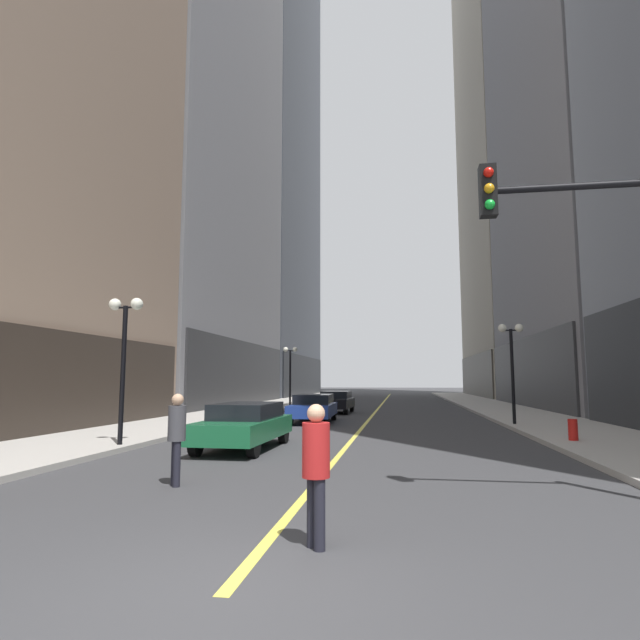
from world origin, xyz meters
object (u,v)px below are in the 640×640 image
car_black (336,401)px  street_lamp_left_near (124,337)px  car_green (245,424)px  car_blue (313,407)px  traffic_light_near_right (630,271)px  street_lamp_right_mid (512,351)px  pedestrian_with_orange_bag (177,432)px  fire_hydrant_right (573,432)px  street_lamp_left_far (290,363)px  pedestrian_in_red_jacket (316,463)px

car_black → street_lamp_left_near: (-4.07, -17.72, 2.54)m
car_green → car_blue: same height
traffic_light_near_right → car_blue: bearing=116.5°
car_black → street_lamp_right_mid: size_ratio=0.94×
car_blue → pedestrian_with_orange_bag: size_ratio=2.63×
street_lamp_left_near → fire_hydrant_right: bearing=13.3°
pedestrian_with_orange_bag → car_green: bearing=93.1°
traffic_light_near_right → car_black: bearing=108.4°
car_black → street_lamp_left_far: bearing=126.7°
street_lamp_right_mid → street_lamp_left_far: bearing=132.5°
car_green → traffic_light_near_right: traffic_light_near_right is taller
pedestrian_with_orange_bag → traffic_light_near_right: size_ratio=0.31×
car_black → street_lamp_left_far: (-4.07, 5.47, 2.54)m
pedestrian_in_red_jacket → traffic_light_near_right: bearing=27.8°
car_blue → street_lamp_right_mid: street_lamp_right_mid is taller
street_lamp_left_far → street_lamp_right_mid: bearing=-47.5°
street_lamp_right_mid → pedestrian_in_red_jacket: bearing=-108.7°
pedestrian_in_red_jacket → traffic_light_near_right: (4.71, 2.48, 2.75)m
car_blue → street_lamp_left_far: 13.59m
car_green → fire_hydrant_right: car_green is taller
pedestrian_with_orange_bag → traffic_light_near_right: 8.43m
street_lamp_left_near → street_lamp_left_far: same height
pedestrian_with_orange_bag → street_lamp_left_near: size_ratio=0.39×
car_blue → pedestrian_with_orange_bag: (-0.10, -15.04, 0.30)m
traffic_light_near_right → street_lamp_right_mid: bearing=85.9°
car_blue → traffic_light_near_right: traffic_light_near_right is taller
pedestrian_with_orange_bag → fire_hydrant_right: size_ratio=2.18×
traffic_light_near_right → car_green: bearing=143.6°
street_lamp_left_near → pedestrian_with_orange_bag: bearing=-50.5°
pedestrian_with_orange_bag → traffic_light_near_right: traffic_light_near_right is taller
car_blue → car_black: size_ratio=1.10×
pedestrian_with_orange_bag → street_lamp_right_mid: 16.64m
car_green → pedestrian_in_red_jacket: pedestrian_in_red_jacket is taller
car_green → pedestrian_with_orange_bag: pedestrian_with_orange_bag is taller
car_blue → street_lamp_left_near: street_lamp_left_near is taller
car_green → fire_hydrant_right: (9.79, 2.41, -0.32)m
car_blue → street_lamp_left_near: size_ratio=1.03×
fire_hydrant_right → pedestrian_in_red_jacket: bearing=-119.7°
car_blue → street_lamp_left_near: bearing=-110.5°
street_lamp_left_near → traffic_light_near_right: bearing=-24.5°
pedestrian_in_red_jacket → traffic_light_near_right: traffic_light_near_right is taller
car_green → street_lamp_right_mid: bearing=42.4°
pedestrian_in_red_jacket → street_lamp_left_far: 31.87m
fire_hydrant_right → car_black: bearing=122.3°
pedestrian_in_red_jacket → car_black: bearing=96.6°
street_lamp_right_mid → fire_hydrant_right: 6.73m
street_lamp_right_mid → fire_hydrant_right: bearing=-85.3°
pedestrian_with_orange_bag → street_lamp_left_far: (-3.81, 27.81, 2.24)m
traffic_light_near_right → street_lamp_left_near: traffic_light_near_right is taller
street_lamp_left_near → fire_hydrant_right: 13.96m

